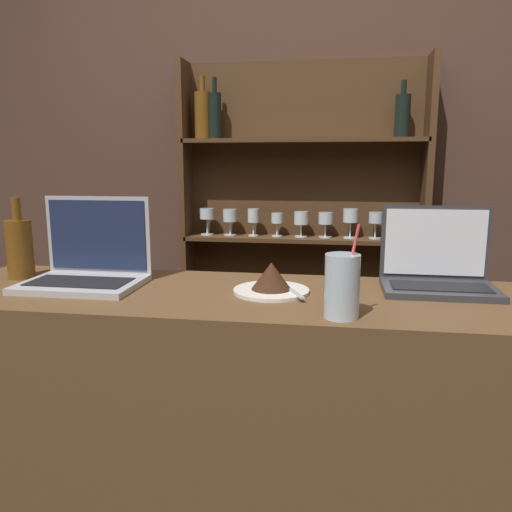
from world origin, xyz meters
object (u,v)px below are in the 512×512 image
Objects in this scene: laptop_near at (88,265)px; cake_plate at (271,281)px; wine_bottle_amber at (20,247)px; water_glass at (342,286)px; laptop_far at (437,270)px.

laptop_near is 1.58× the size of cake_plate.
wine_bottle_amber is at bearing 175.77° from cake_plate.
water_glass is (0.19, -0.20, 0.04)m from cake_plate.
laptop_near reaches higher than water_glass.
cake_plate is (-0.46, -0.11, -0.02)m from laptop_far.
cake_plate is at bearing -1.73° from laptop_near.
laptop_near is 1.01m from laptop_far.
wine_bottle_amber is (-0.24, 0.04, 0.04)m from laptop_near.
cake_plate is at bearing -166.24° from laptop_far.
cake_plate is 0.84× the size of wine_bottle_amber.
water_glass is 1.02m from wine_bottle_amber.
cake_plate is at bearing -4.23° from wine_bottle_amber.
laptop_far is at bearing 13.76° from cake_plate.
wine_bottle_amber reaches higher than laptop_far.
wine_bottle_amber is at bearing 165.37° from water_glass.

